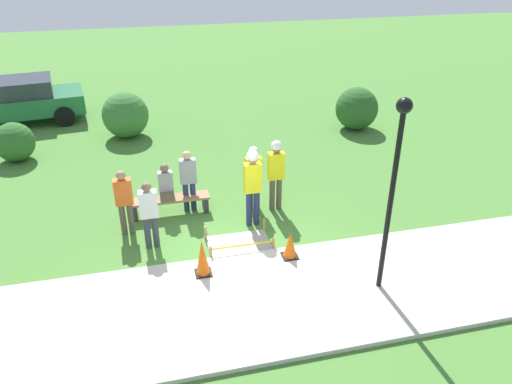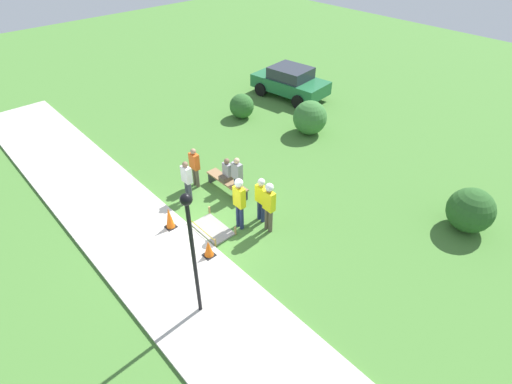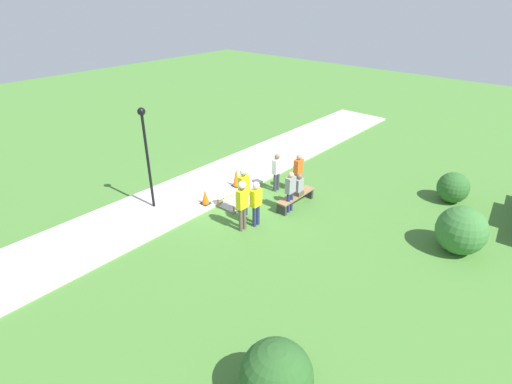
{
  "view_description": "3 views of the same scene",
  "coord_description": "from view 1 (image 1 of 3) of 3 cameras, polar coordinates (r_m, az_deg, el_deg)",
  "views": [
    {
      "loc": [
        -1.6,
        -8.83,
        6.39
      ],
      "look_at": [
        0.8,
        1.1,
        0.98
      ],
      "focal_mm": 35.0,
      "sensor_mm": 36.0,
      "label": 1
    },
    {
      "loc": [
        8.57,
        -5.12,
        9.0
      ],
      "look_at": [
        0.73,
        2.01,
        1.08
      ],
      "focal_mm": 28.0,
      "sensor_mm": 36.0,
      "label": 2
    },
    {
      "loc": [
        10.14,
        10.02,
        7.64
      ],
      "look_at": [
        0.15,
        1.33,
        0.77
      ],
      "focal_mm": 28.0,
      "sensor_mm": 36.0,
      "label": 3
    }
  ],
  "objects": [
    {
      "name": "ground_plane",
      "position": [
        11.02,
        -2.71,
        -7.56
      ],
      "size": [
        60.0,
        60.0,
        0.0
      ],
      "primitive_type": "plane",
      "color": "#477A33"
    },
    {
      "name": "sidewalk",
      "position": [
        9.77,
        -0.89,
        -12.54
      ],
      "size": [
        28.0,
        3.14,
        0.1
      ],
      "color": "#BCB7AD",
      "rests_on": "ground_plane"
    },
    {
      "name": "wet_concrete_patch",
      "position": [
        11.43,
        -1.99,
        -5.88
      ],
      "size": [
        1.45,
        0.88,
        0.34
      ],
      "color": "gray",
      "rests_on": "ground_plane"
    },
    {
      "name": "traffic_cone_near_patch",
      "position": [
        10.22,
        -6.14,
        -7.43
      ],
      "size": [
        0.34,
        0.34,
        0.81
      ],
      "color": "black",
      "rests_on": "sidewalk"
    },
    {
      "name": "traffic_cone_far_patch",
      "position": [
        10.75,
        3.92,
        -6.07
      ],
      "size": [
        0.34,
        0.34,
        0.6
      ],
      "color": "black",
      "rests_on": "sidewalk"
    },
    {
      "name": "park_bench",
      "position": [
        12.63,
        -9.79,
        -1.16
      ],
      "size": [
        1.96,
        0.44,
        0.47
      ],
      "color": "#2D2D33",
      "rests_on": "ground_plane"
    },
    {
      "name": "person_seated_on_bench",
      "position": [
        12.45,
        -10.26,
        0.85
      ],
      "size": [
        0.36,
        0.44,
        0.89
      ],
      "color": "brown",
      "rests_on": "park_bench"
    },
    {
      "name": "worker_supervisor",
      "position": [
        11.59,
        -0.39,
        1.34
      ],
      "size": [
        0.4,
        0.28,
        1.96
      ],
      "color": "navy",
      "rests_on": "ground_plane"
    },
    {
      "name": "worker_assistant",
      "position": [
        12.39,
        -0.28,
        2.22
      ],
      "size": [
        0.4,
        0.25,
        1.72
      ],
      "color": "navy",
      "rests_on": "ground_plane"
    },
    {
      "name": "worker_trainee",
      "position": [
        12.32,
        2.31,
        2.69
      ],
      "size": [
        0.4,
        0.27,
        1.89
      ],
      "color": "brown",
      "rests_on": "ground_plane"
    },
    {
      "name": "bystander_in_orange_shirt",
      "position": [
        11.78,
        -14.84,
        -0.79
      ],
      "size": [
        0.4,
        0.22,
        1.63
      ],
      "color": "brown",
      "rests_on": "ground_plane"
    },
    {
      "name": "bystander_in_gray_shirt",
      "position": [
        11.14,
        -12.11,
        -2.2
      ],
      "size": [
        0.4,
        0.22,
        1.62
      ],
      "color": "#383D47",
      "rests_on": "ground_plane"
    },
    {
      "name": "bystander_in_white_shirt",
      "position": [
        12.47,
        -7.75,
        1.63
      ],
      "size": [
        0.4,
        0.22,
        1.63
      ],
      "color": "navy",
      "rests_on": "ground_plane"
    },
    {
      "name": "lamppost_near",
      "position": [
        9.09,
        15.6,
        2.36
      ],
      "size": [
        0.28,
        0.28,
        3.85
      ],
      "color": "black",
      "rests_on": "sidewalk"
    },
    {
      "name": "parked_car_green",
      "position": [
        20.4,
        -24.92,
        9.53
      ],
      "size": [
        4.29,
        2.59,
        1.61
      ],
      "rotation": [
        0.0,
        0.0,
        0.13
      ],
      "color": "#236B3D",
      "rests_on": "ground_plane"
    },
    {
      "name": "shrub_rounded_near",
      "position": [
        17.01,
        -25.9,
        5.16
      ],
      "size": [
        1.21,
        1.21,
        1.21
      ],
      "color": "#2D6028",
      "rests_on": "ground_plane"
    },
    {
      "name": "shrub_rounded_mid",
      "position": [
        17.7,
        -14.7,
        8.52
      ],
      "size": [
        1.56,
        1.56,
        1.56
      ],
      "color": "#387033",
      "rests_on": "ground_plane"
    },
    {
      "name": "shrub_rounded_far",
      "position": [
        18.22,
        11.43,
        9.33
      ],
      "size": [
        1.5,
        1.5,
        1.5
      ],
      "color": "#285623",
      "rests_on": "ground_plane"
    }
  ]
}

